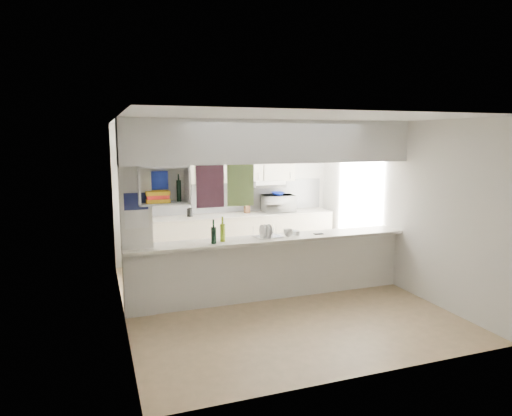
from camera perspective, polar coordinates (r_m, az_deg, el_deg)
name	(u,v)px	position (r m, az deg, el deg)	size (l,w,h in m)	color
floor	(271,298)	(6.90, 1.91, -11.16)	(4.80, 4.80, 0.00)	#8F7653
ceiling	(272,120)	(6.49, 2.03, 10.95)	(4.80, 4.80, 0.00)	white
wall_back	(226,193)	(8.83, -3.76, 1.91)	(4.20, 4.20, 0.00)	silver
wall_left	(120,220)	(6.13, -16.61, -1.49)	(4.80, 4.80, 0.00)	silver
wall_right	(394,204)	(7.59, 16.88, 0.42)	(4.80, 4.80, 0.00)	silver
servery_partition	(260,187)	(6.46, 0.55, 2.61)	(4.20, 0.50, 2.60)	silver
cubby_shelf	(162,188)	(6.06, -11.71, 2.51)	(0.65, 0.35, 0.50)	white
kitchen_run	(238,219)	(8.69, -2.24, -1.35)	(3.60, 0.63, 2.24)	beige
microwave	(279,203)	(8.91, 2.84, 0.59)	(0.60, 0.41, 0.33)	white
bowl	(278,194)	(8.84, 2.72, 1.81)	(0.25, 0.25, 0.06)	#0E21A0
dish_rack	(268,232)	(6.64, 1.49, -2.99)	(0.41, 0.34, 0.20)	silver
cup	(288,233)	(6.65, 4.07, -3.10)	(0.13, 0.13, 0.11)	white
wine_bottles	(218,233)	(6.31, -4.73, -3.17)	(0.22, 0.15, 0.35)	black
plastic_tubs	(297,233)	(6.84, 5.19, -3.10)	(0.48, 0.17, 0.06)	silver
utensil_jar	(190,212)	(8.45, -8.28, -0.56)	(0.11, 0.11, 0.15)	black
knife_block	(247,208)	(8.76, -1.14, 0.02)	(0.10, 0.08, 0.20)	brown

